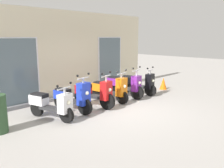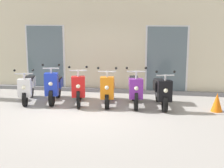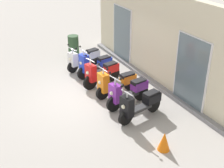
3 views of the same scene
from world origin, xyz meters
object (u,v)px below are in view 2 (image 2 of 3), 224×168
scooter_blue (55,87)px  scooter_red (79,88)px  scooter_black (162,91)px  traffic_cone (217,102)px  scooter_orange (108,89)px  scooter_white (28,87)px  scooter_purple (135,89)px

scooter_blue → scooter_red: size_ratio=0.99×
scooter_blue → scooter_black: scooter_blue is taller
scooter_blue → scooter_red: 0.81m
scooter_blue → traffic_cone: scooter_blue is taller
scooter_orange → scooter_black: scooter_orange is taller
scooter_white → scooter_black: scooter_black is taller
scooter_blue → scooter_orange: size_ratio=0.98×
traffic_cone → scooter_purple: bearing=173.0°
scooter_blue → scooter_black: bearing=-0.7°
scooter_purple → traffic_cone: size_ratio=3.16×
scooter_red → scooter_purple: (1.66, 0.11, 0.00)m
scooter_white → scooter_purple: bearing=1.7°
scooter_red → scooter_blue: bearing=173.1°
scooter_blue → traffic_cone: size_ratio=3.00×
scooter_blue → scooter_orange: 1.67m
scooter_purple → scooter_black: 0.79m
scooter_red → traffic_cone: (3.97, -0.17, -0.23)m
scooter_blue → scooter_purple: size_ratio=0.95×
scooter_blue → scooter_purple: 2.46m
traffic_cone → scooter_blue: bearing=176.8°
scooter_black → traffic_cone: (1.53, -0.23, -0.21)m
scooter_blue → scooter_orange: (1.67, 0.02, -0.02)m
scooter_blue → traffic_cone: 4.79m
scooter_purple → scooter_orange: bearing=179.7°
scooter_white → scooter_red: 1.63m
scooter_orange → scooter_purple: scooter_purple is taller
scooter_orange → scooter_black: size_ratio=1.01×
scooter_white → scooter_orange: size_ratio=0.97×
scooter_purple → scooter_red: bearing=-176.2°
scooter_black → scooter_purple: bearing=176.3°
scooter_orange → scooter_white: bearing=-177.6°
scooter_orange → scooter_purple: size_ratio=0.97×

